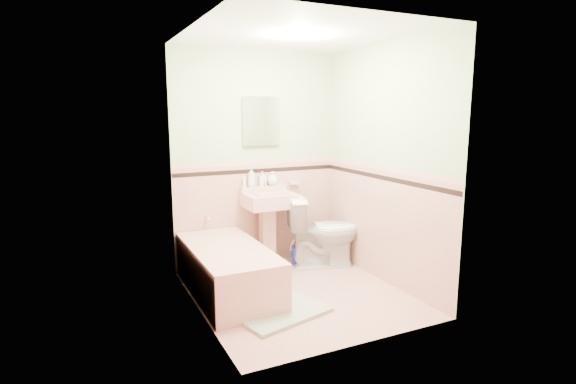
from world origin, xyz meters
name	(u,v)px	position (x,y,z in m)	size (l,w,h in m)	color
floor	(299,294)	(0.00, 0.00, 0.00)	(2.20, 2.20, 0.00)	#DB9E8F
ceiling	(300,34)	(0.00, 0.00, 2.50)	(2.20, 2.20, 0.00)	white
wall_back	(257,160)	(0.00, 1.10, 1.25)	(2.50, 2.50, 0.00)	beige
wall_front	(366,188)	(0.00, -1.10, 1.25)	(2.50, 2.50, 0.00)	beige
wall_left	(196,177)	(-1.00, 0.00, 1.25)	(2.50, 2.50, 0.00)	beige
wall_right	(384,165)	(1.00, 0.00, 1.25)	(2.50, 2.50, 0.00)	beige
wainscot_back	(258,214)	(0.00, 1.09, 0.60)	(2.00, 2.00, 0.00)	#DEA395
wainscot_front	(363,271)	(0.00, -1.09, 0.60)	(2.00, 2.00, 0.00)	#DEA395
wainscot_left	(200,249)	(-0.99, 0.00, 0.60)	(2.20, 2.20, 0.00)	#DEA395
wainscot_right	(381,225)	(0.99, 0.00, 0.60)	(2.20, 2.20, 0.00)	#DEA395
accent_back	(258,171)	(0.00, 1.08, 1.12)	(2.00, 2.00, 0.00)	black
accent_front	(364,204)	(0.00, -1.08, 1.12)	(2.00, 2.00, 0.00)	black
accent_left	(199,191)	(-0.98, 0.00, 1.12)	(2.20, 2.20, 0.00)	black
accent_right	(382,178)	(0.98, 0.00, 1.12)	(2.20, 2.20, 0.00)	black
cap_back	(258,162)	(0.00, 1.08, 1.22)	(2.00, 2.00, 0.00)	#DB948A
cap_front	(365,191)	(0.00, -1.08, 1.22)	(2.00, 2.00, 0.00)	#DB948A
cap_left	(198,180)	(-0.98, 0.00, 1.22)	(2.20, 2.20, 0.00)	#DB948A
cap_right	(382,168)	(0.98, 0.00, 1.22)	(2.20, 2.20, 0.00)	#DB948A
bathtub	(228,271)	(-0.63, 0.33, 0.23)	(0.70, 1.50, 0.45)	#D6A093
tub_faucet	(207,217)	(-0.63, 1.05, 0.63)	(0.04, 0.04, 0.12)	silver
sink	(269,231)	(0.05, 0.86, 0.44)	(0.56, 0.48, 0.88)	#D6A093
sink_faucet	(264,186)	(0.05, 1.00, 0.95)	(0.02, 0.02, 0.10)	silver
medicine_cabinet	(261,121)	(0.05, 1.07, 1.70)	(0.45, 0.04, 0.56)	white
soap_dish	(294,183)	(0.47, 1.06, 0.95)	(0.12, 0.07, 0.04)	#D6A093
soap_bottle_left	(251,177)	(-0.09, 1.04, 1.06)	(0.09, 0.09, 0.23)	#B2B2B2
soap_bottle_mid	(262,179)	(0.04, 1.04, 1.03)	(0.08, 0.08, 0.17)	#B2B2B2
soap_bottle_right	(272,178)	(0.17, 1.04, 1.03)	(0.13, 0.13, 0.17)	#B2B2B2
tube	(244,182)	(-0.18, 1.04, 1.00)	(0.04, 0.04, 0.12)	white
toilet	(323,231)	(0.65, 0.65, 0.42)	(0.47, 0.82, 0.84)	white
bucket	(299,255)	(0.41, 0.81, 0.11)	(0.21, 0.21, 0.21)	#1825AD
bath_mat	(281,312)	(-0.35, -0.34, 0.02)	(0.81, 0.54, 0.03)	gray
shoe	(282,302)	(-0.30, -0.25, 0.06)	(0.15, 0.07, 0.06)	#BF1E59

